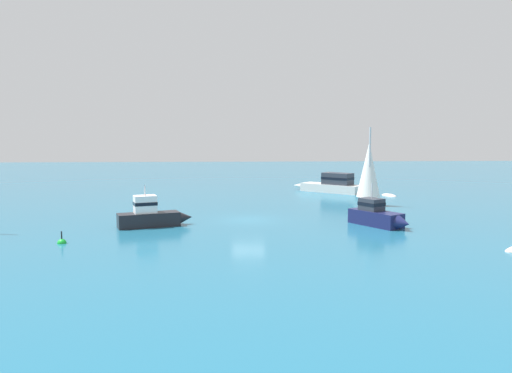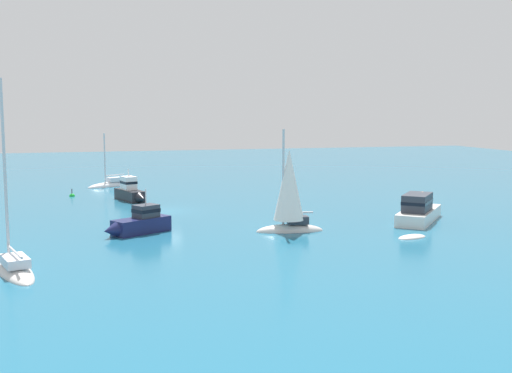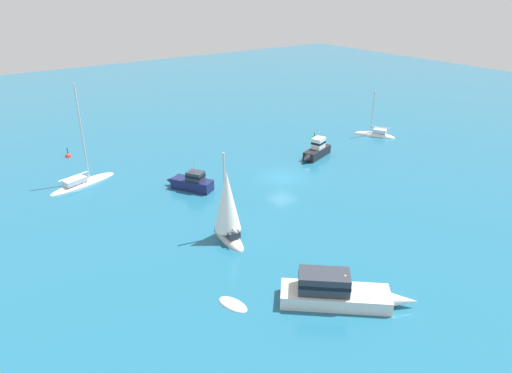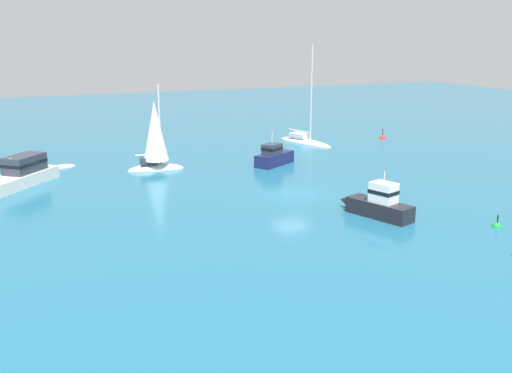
# 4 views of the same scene
# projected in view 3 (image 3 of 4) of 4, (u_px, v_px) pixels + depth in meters

# --- Properties ---
(ground_plane) EXTENTS (160.00, 160.00, 0.00)m
(ground_plane) POSITION_uv_depth(u_px,v_px,m) (282.00, 177.00, 48.25)
(ground_plane) COLOR #1E607F
(cabin_cruiser) EXTENTS (6.84, 7.52, 2.25)m
(cabin_cruiser) POSITION_uv_depth(u_px,v_px,m) (335.00, 291.00, 29.22)
(cabin_cruiser) COLOR silver
(cabin_cruiser) RESTS_ON ground
(cabin_cruiser_1) EXTENTS (2.86, 5.44, 2.98)m
(cabin_cruiser_1) POSITION_uv_depth(u_px,v_px,m) (316.00, 151.00, 53.43)
(cabin_cruiser_1) COLOR black
(cabin_cruiser_1) RESTS_ON ground
(ketch) EXTENTS (3.67, 7.48, 10.57)m
(ketch) POSITION_uv_depth(u_px,v_px,m) (83.00, 183.00, 46.54)
(ketch) COLOR silver
(ketch) RESTS_ON ground
(ketch_1) EXTENTS (5.39, 3.74, 6.46)m
(ketch_1) POSITION_uv_depth(u_px,v_px,m) (375.00, 135.00, 61.05)
(ketch_1) COLOR white
(ketch_1) RESTS_ON ground
(dinghy) EXTENTS (2.45, 1.64, 0.43)m
(dinghy) POSITION_uv_depth(u_px,v_px,m) (233.00, 305.00, 29.37)
(dinghy) COLOR silver
(dinghy) RESTS_ON ground
(powerboat) EXTENTS (5.00, 3.71, 3.04)m
(powerboat) POSITION_uv_depth(u_px,v_px,m) (190.00, 182.00, 45.33)
(powerboat) COLOR #191E4C
(powerboat) RESTS_ON ground
(yacht) EXTENTS (4.88, 2.40, 7.70)m
(yacht) POSITION_uv_depth(u_px,v_px,m) (227.00, 210.00, 35.93)
(yacht) COLOR silver
(yacht) RESTS_ON ground
(channel_buoy) EXTENTS (0.55, 0.55, 1.01)m
(channel_buoy) POSITION_uv_depth(u_px,v_px,m) (314.00, 138.00, 60.21)
(channel_buoy) COLOR green
(channel_buoy) RESTS_ON ground
(mooring_buoy) EXTENTS (0.71, 0.71, 1.46)m
(mooring_buoy) POSITION_uv_depth(u_px,v_px,m) (68.00, 156.00, 53.95)
(mooring_buoy) COLOR red
(mooring_buoy) RESTS_ON ground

